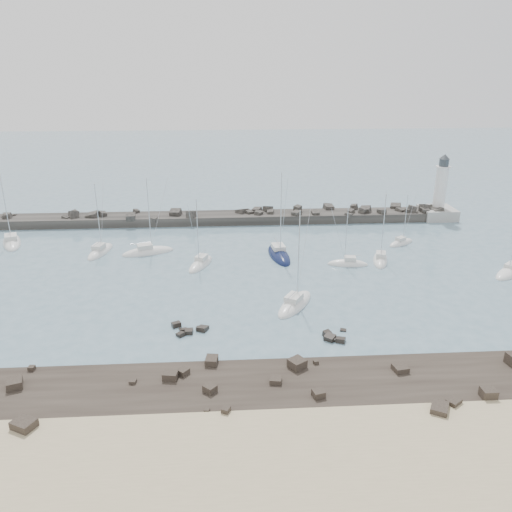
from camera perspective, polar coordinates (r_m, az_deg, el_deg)
The scene contains 17 objects.
ground at distance 71.31m, azimuth -4.05°, elevation -5.08°, with size 400.00×400.00×0.00m, color slate.
sand_strip at distance 44.81m, azimuth -4.22°, elevation -23.34°, with size 140.00×14.00×1.00m, color tan.
rock_shelf at distance 52.43m, azimuth -4.23°, elevation -15.66°, with size 140.00×12.36×1.94m.
rock_cluster_near at distance 64.02m, azimuth -7.32°, elevation -8.39°, with size 4.94×3.73×1.21m.
rock_cluster_far at distance 62.33m, azimuth 8.80°, elevation -9.24°, with size 3.42×3.79×1.15m.
breakwater at distance 106.97m, azimuth -7.80°, elevation 3.98°, with size 115.00×7.26×5.04m.
lighthouse at distance 115.44m, azimuth 20.12°, elevation 5.57°, with size 7.00×7.00×14.60m.
sailboat_0 at distance 104.05m, azimuth -26.11°, elevation 1.37°, with size 6.74×10.59×15.99m.
sailboat_2 at distance 92.97m, azimuth -17.36°, elevation 0.44°, with size 4.44×8.79×13.42m.
sailboat_3 at distance 90.65m, azimuth -12.26°, elevation 0.40°, with size 9.59×5.56×14.48m.
sailboat_4 at distance 83.77m, azimuth -6.34°, elevation -0.96°, with size 5.19×8.19×12.52m.
sailboat_5 at distance 69.82m, azimuth 4.46°, elevation -5.55°, with size 7.33×9.39×14.67m.
sailboat_6 at distance 87.31m, azimuth 2.64°, elevation 0.09°, with size 4.54×10.57×16.17m.
sailboat_7 at distance 84.77m, azimuth 10.44°, elevation -0.92°, with size 6.95×2.98×10.83m.
sailboat_8 at distance 87.66m, azimuth 14.01°, elevation -0.46°, with size 4.57×8.16×12.52m.
sailboat_9 at distance 89.94m, azimuth 27.06°, elevation -1.68°, with size 8.66×7.71×13.92m.
sailboat_10 at distance 97.07m, azimuth 16.24°, elevation 1.41°, with size 6.33×5.11×10.15m.
Camera 1 is at (1.03, -64.08, 31.26)m, focal length 35.00 mm.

